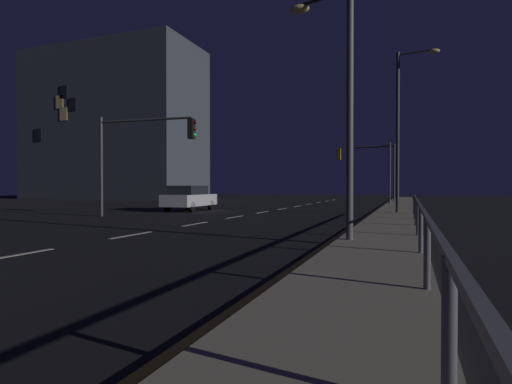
% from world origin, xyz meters
% --- Properties ---
extents(ground_plane, '(112.00, 112.00, 0.00)m').
position_xyz_m(ground_plane, '(0.00, 17.50, 0.00)').
color(ground_plane, black).
rests_on(ground_plane, ground).
extents(sidewalk_right, '(2.13, 77.00, 0.14)m').
position_xyz_m(sidewalk_right, '(7.37, 17.50, 0.07)').
color(sidewalk_right, gray).
rests_on(sidewalk_right, ground).
extents(lane_markings_center, '(0.14, 50.00, 0.01)m').
position_xyz_m(lane_markings_center, '(0.00, 21.00, 0.01)').
color(lane_markings_center, silver).
rests_on(lane_markings_center, ground).
extents(lane_edge_line, '(0.14, 53.00, 0.01)m').
position_xyz_m(lane_edge_line, '(6.06, 22.50, 0.01)').
color(lane_edge_line, gold).
rests_on(lane_edge_line, ground).
extents(car, '(2.08, 4.50, 1.57)m').
position_xyz_m(car, '(-4.80, 20.97, 0.82)').
color(car, silver).
rests_on(car, ground).
extents(traffic_light_far_left, '(4.33, 0.69, 5.45)m').
position_xyz_m(traffic_light_far_left, '(4.89, 39.64, 4.00)').
color(traffic_light_far_left, '#38383D').
rests_on(traffic_light_far_left, sidewalk_right).
extents(traffic_light_near_right, '(5.31, 0.66, 5.03)m').
position_xyz_m(traffic_light_near_right, '(-4.18, 15.36, 3.62)').
color(traffic_light_near_right, '#38383D').
rests_on(traffic_light_near_right, ground).
extents(traffic_light_mid_right, '(4.41, 0.68, 4.88)m').
position_xyz_m(traffic_light_mid_right, '(4.63, 32.95, 3.62)').
color(traffic_light_mid_right, '#38383D').
rests_on(traffic_light_mid_right, sidewalk_right).
extents(street_lamp_across_street, '(2.10, 0.60, 8.49)m').
position_xyz_m(street_lamp_across_street, '(7.77, 21.44, 5.16)').
color(street_lamp_across_street, '#2D3033').
rests_on(street_lamp_across_street, sidewalk_right).
extents(street_lamp_corner, '(1.83, 0.73, 6.58)m').
position_xyz_m(street_lamp_corner, '(6.33, 9.34, 4.13)').
color(street_lamp_corner, '#4C4C51').
rests_on(street_lamp_corner, sidewalk_right).
extents(barrier_fence, '(0.09, 22.53, 0.98)m').
position_xyz_m(barrier_fence, '(8.29, 9.22, 0.88)').
color(barrier_fence, '#59595E').
rests_on(barrier_fence, sidewalk_right).
extents(building_distant, '(21.55, 10.04, 18.41)m').
position_xyz_m(building_distant, '(-26.60, 40.41, 9.21)').
color(building_distant, '#3D424C').
rests_on(building_distant, ground).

